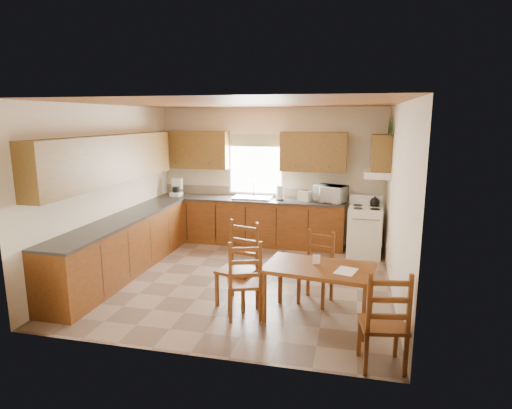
% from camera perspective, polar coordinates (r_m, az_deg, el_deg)
% --- Properties ---
extents(floor, '(4.50, 4.50, 0.00)m').
position_cam_1_polar(floor, '(6.83, -1.82, -9.94)').
color(floor, '#826C59').
rests_on(floor, ground).
extents(ceiling, '(4.50, 4.50, 0.00)m').
position_cam_1_polar(ceiling, '(6.36, -1.98, 13.34)').
color(ceiling, brown).
rests_on(ceiling, floor).
extents(wall_left, '(4.50, 4.50, 0.00)m').
position_cam_1_polar(wall_left, '(7.36, -19.09, 1.91)').
color(wall_left, beige).
rests_on(wall_left, floor).
extents(wall_right, '(4.50, 4.50, 0.00)m').
position_cam_1_polar(wall_right, '(6.28, 18.37, 0.39)').
color(wall_right, beige).
rests_on(wall_right, floor).
extents(wall_back, '(4.50, 4.50, 0.00)m').
position_cam_1_polar(wall_back, '(8.63, 1.96, 3.87)').
color(wall_back, beige).
rests_on(wall_back, floor).
extents(wall_front, '(4.50, 4.50, 0.00)m').
position_cam_1_polar(wall_front, '(4.38, -9.51, -3.84)').
color(wall_front, beige).
rests_on(wall_front, floor).
extents(lower_cab_back, '(3.75, 0.60, 0.88)m').
position_cam_1_polar(lower_cab_back, '(8.59, -0.93, -2.35)').
color(lower_cab_back, brown).
rests_on(lower_cab_back, floor).
extents(lower_cab_left, '(0.60, 3.60, 0.88)m').
position_cam_1_polar(lower_cab_left, '(7.28, -17.23, -5.43)').
color(lower_cab_left, brown).
rests_on(lower_cab_left, floor).
extents(counter_back, '(3.75, 0.63, 0.04)m').
position_cam_1_polar(counter_back, '(8.49, -0.94, 0.67)').
color(counter_back, '#393531').
rests_on(counter_back, lower_cab_back).
extents(counter_left, '(0.63, 3.60, 0.04)m').
position_cam_1_polar(counter_left, '(7.17, -17.45, -1.90)').
color(counter_left, '#393531').
rests_on(counter_left, lower_cab_left).
extents(backsplash, '(3.75, 0.01, 0.18)m').
position_cam_1_polar(backsplash, '(8.75, -0.48, 1.73)').
color(backsplash, gray).
rests_on(backsplash, counter_back).
extents(upper_cab_back_left, '(1.41, 0.33, 0.75)m').
position_cam_1_polar(upper_cab_back_left, '(8.85, -8.20, 7.23)').
color(upper_cab_back_left, brown).
rests_on(upper_cab_back_left, wall_back).
extents(upper_cab_back_right, '(1.25, 0.33, 0.75)m').
position_cam_1_polar(upper_cab_back_right, '(8.29, 7.66, 6.97)').
color(upper_cab_back_right, brown).
rests_on(upper_cab_back_right, wall_back).
extents(upper_cab_left, '(0.33, 3.60, 0.75)m').
position_cam_1_polar(upper_cab_left, '(7.09, -18.86, 5.70)').
color(upper_cab_left, brown).
rests_on(upper_cab_left, wall_left).
extents(upper_cab_stove, '(0.33, 0.62, 0.62)m').
position_cam_1_polar(upper_cab_stove, '(7.83, 16.32, 6.68)').
color(upper_cab_stove, brown).
rests_on(upper_cab_stove, wall_right).
extents(range_hood, '(0.44, 0.62, 0.12)m').
position_cam_1_polar(range_hood, '(7.86, 15.80, 3.94)').
color(range_hood, white).
rests_on(range_hood, wall_right).
extents(window_frame, '(1.13, 0.02, 1.18)m').
position_cam_1_polar(window_frame, '(8.64, -0.04, 5.22)').
color(window_frame, white).
rests_on(window_frame, wall_back).
extents(window_pane, '(1.05, 0.01, 1.10)m').
position_cam_1_polar(window_pane, '(8.63, -0.04, 5.21)').
color(window_pane, white).
rests_on(window_pane, wall_back).
extents(window_valance, '(1.19, 0.01, 0.24)m').
position_cam_1_polar(window_valance, '(8.57, -0.08, 8.52)').
color(window_valance, '#54753F').
rests_on(window_valance, wall_back).
extents(sink_basin, '(0.75, 0.45, 0.04)m').
position_cam_1_polar(sink_basin, '(8.47, -0.45, 0.91)').
color(sink_basin, silver).
rests_on(sink_basin, counter_back).
extents(pine_decal_a, '(0.22, 0.22, 0.36)m').
position_cam_1_polar(pine_decal_a, '(7.49, 17.67, 10.09)').
color(pine_decal_a, '#1A421E').
rests_on(pine_decal_a, wall_right).
extents(pine_decal_b, '(0.22, 0.22, 0.36)m').
position_cam_1_polar(pine_decal_b, '(7.81, 17.51, 10.43)').
color(pine_decal_b, '#1A421E').
rests_on(pine_decal_b, wall_right).
extents(pine_decal_c, '(0.22, 0.22, 0.36)m').
position_cam_1_polar(pine_decal_c, '(8.13, 17.32, 10.18)').
color(pine_decal_c, '#1A421E').
rests_on(pine_decal_c, wall_right).
extents(stove, '(0.64, 0.66, 0.89)m').
position_cam_1_polar(stove, '(8.07, 14.32, -3.59)').
color(stove, white).
rests_on(stove, floor).
extents(coffeemaker, '(0.19, 0.23, 0.31)m').
position_cam_1_polar(coffeemaker, '(8.91, -10.59, 2.15)').
color(coffeemaker, white).
rests_on(coffeemaker, counter_back).
extents(paper_towel, '(0.16, 0.16, 0.28)m').
position_cam_1_polar(paper_towel, '(8.32, 3.18, 1.56)').
color(paper_towel, white).
rests_on(paper_towel, counter_back).
extents(toaster, '(0.28, 0.22, 0.20)m').
position_cam_1_polar(toaster, '(8.27, 6.47, 1.13)').
color(toaster, white).
rests_on(toaster, counter_back).
extents(microwave, '(0.64, 0.55, 0.32)m').
position_cam_1_polar(microwave, '(8.23, 9.88, 1.42)').
color(microwave, white).
rests_on(microwave, counter_back).
extents(dining_table, '(1.41, 0.93, 0.71)m').
position_cam_1_polar(dining_table, '(5.47, 8.32, -11.66)').
color(dining_table, brown).
rests_on(dining_table, floor).
extents(chair_near_left, '(0.54, 0.53, 1.03)m').
position_cam_1_polar(chair_near_left, '(5.47, -1.57, -9.76)').
color(chair_near_left, brown).
rests_on(chair_near_left, floor).
extents(chair_near_right, '(0.51, 0.49, 1.05)m').
position_cam_1_polar(chair_near_right, '(4.61, 16.60, -14.30)').
color(chair_near_right, brown).
rests_on(chair_near_right, floor).
extents(chair_far_left, '(0.57, 0.56, 1.11)m').
position_cam_1_polar(chair_far_left, '(5.79, -2.53, -8.07)').
color(chair_far_left, brown).
rests_on(chair_far_left, floor).
extents(chair_far_right, '(0.50, 0.49, 0.97)m').
position_cam_1_polar(chair_far_right, '(5.92, 7.98, -8.45)').
color(chair_far_right, brown).
rests_on(chair_far_right, floor).
extents(table_paper, '(0.30, 0.35, 0.00)m').
position_cam_1_polar(table_paper, '(5.25, 11.92, -8.67)').
color(table_paper, white).
rests_on(table_paper, dining_table).
extents(table_card, '(0.09, 0.04, 0.12)m').
position_cam_1_polar(table_card, '(5.41, 8.06, -7.26)').
color(table_card, white).
rests_on(table_card, dining_table).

